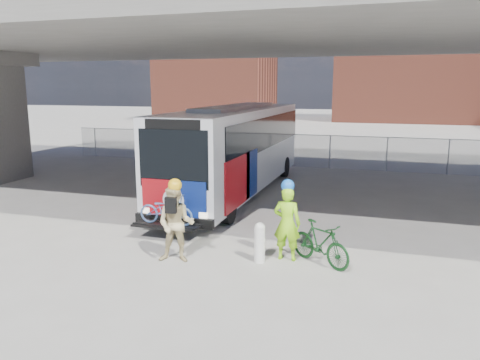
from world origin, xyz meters
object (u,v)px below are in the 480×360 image
at_px(bollard, 260,241).
at_px(cyclist_tan, 176,223).
at_px(cyclist_hivis, 287,221).
at_px(bike_parked, 320,243).
at_px(bus, 237,143).

xyz_separation_m(bollard, cyclist_tan, (-2.05, -0.61, 0.47)).
relative_size(bollard, cyclist_tan, 0.48).
relative_size(cyclist_hivis, cyclist_tan, 0.98).
relative_size(bollard, bike_parked, 0.57).
distance_m(cyclist_tan, bike_parked, 3.70).
distance_m(bus, cyclist_tan, 8.18).
height_order(cyclist_tan, bike_parked, cyclist_tan).
height_order(cyclist_hivis, bike_parked, cyclist_hivis).
distance_m(cyclist_hivis, cyclist_tan, 2.85).
bearing_deg(bollard, cyclist_tan, -163.50).
bearing_deg(cyclist_tan, bollard, 3.39).
distance_m(bollard, cyclist_hivis, 0.87).
bearing_deg(bike_parked, bus, 65.93).
relative_size(cyclist_hivis, bike_parked, 1.15).
xyz_separation_m(bus, cyclist_tan, (1.01, -8.04, -1.08)).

